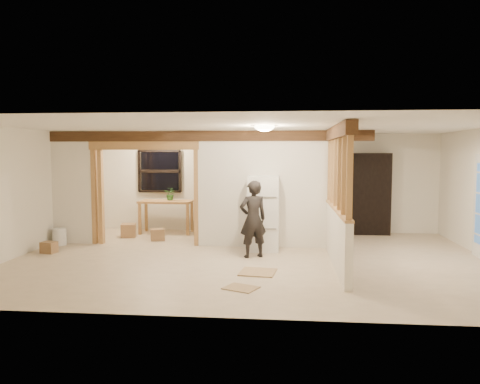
# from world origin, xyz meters

# --- Properties ---
(floor) EXTENTS (9.00, 6.50, 0.01)m
(floor) POSITION_xyz_m (0.00, 0.00, -0.01)
(floor) COLOR beige
(floor) RESTS_ON ground
(ceiling) EXTENTS (9.00, 6.50, 0.01)m
(ceiling) POSITION_xyz_m (0.00, 0.00, 2.50)
(ceiling) COLOR white
(wall_back) EXTENTS (9.00, 0.01, 2.50)m
(wall_back) POSITION_xyz_m (0.00, 3.25, 1.25)
(wall_back) COLOR silver
(wall_back) RESTS_ON floor
(wall_front) EXTENTS (9.00, 0.01, 2.50)m
(wall_front) POSITION_xyz_m (0.00, -3.25, 1.25)
(wall_front) COLOR silver
(wall_front) RESTS_ON floor
(wall_left) EXTENTS (0.01, 6.50, 2.50)m
(wall_left) POSITION_xyz_m (-4.50, 0.00, 1.25)
(wall_left) COLOR silver
(wall_left) RESTS_ON floor
(partition_left_stub) EXTENTS (0.90, 0.12, 2.50)m
(partition_left_stub) POSITION_xyz_m (-4.05, 1.20, 1.25)
(partition_left_stub) COLOR silver
(partition_left_stub) RESTS_ON floor
(partition_center) EXTENTS (2.80, 0.12, 2.50)m
(partition_center) POSITION_xyz_m (0.20, 1.20, 1.25)
(partition_center) COLOR silver
(partition_center) RESTS_ON floor
(doorway_frame) EXTENTS (2.46, 0.14, 2.20)m
(doorway_frame) POSITION_xyz_m (-2.40, 1.20, 1.10)
(doorway_frame) COLOR #B2834B
(doorway_frame) RESTS_ON floor
(header_beam_back) EXTENTS (7.00, 0.18, 0.22)m
(header_beam_back) POSITION_xyz_m (-1.00, 1.20, 2.38)
(header_beam_back) COLOR #4A2E19
(header_beam_back) RESTS_ON ceiling
(header_beam_right) EXTENTS (0.18, 3.30, 0.22)m
(header_beam_right) POSITION_xyz_m (1.60, -0.40, 2.38)
(header_beam_right) COLOR #4A2E19
(header_beam_right) RESTS_ON ceiling
(pony_wall) EXTENTS (0.12, 3.20, 1.00)m
(pony_wall) POSITION_xyz_m (1.60, -0.40, 0.50)
(pony_wall) COLOR silver
(pony_wall) RESTS_ON floor
(stud_partition) EXTENTS (0.14, 3.20, 1.32)m
(stud_partition) POSITION_xyz_m (1.60, -0.40, 1.66)
(stud_partition) COLOR #B2834B
(stud_partition) RESTS_ON pony_wall
(window_back) EXTENTS (1.12, 0.10, 1.10)m
(window_back) POSITION_xyz_m (-2.60, 3.17, 1.55)
(window_back) COLOR black
(window_back) RESTS_ON wall_back
(ceiling_dome_main) EXTENTS (0.36, 0.36, 0.16)m
(ceiling_dome_main) POSITION_xyz_m (0.30, -0.50, 2.48)
(ceiling_dome_main) COLOR #FFEABF
(ceiling_dome_main) RESTS_ON ceiling
(ceiling_dome_util) EXTENTS (0.32, 0.32, 0.14)m
(ceiling_dome_util) POSITION_xyz_m (-2.50, 2.30, 2.48)
(ceiling_dome_util) COLOR #FFEABF
(ceiling_dome_util) RESTS_ON ceiling
(hanging_bulb) EXTENTS (0.07, 0.07, 0.07)m
(hanging_bulb) POSITION_xyz_m (-2.00, 1.60, 2.18)
(hanging_bulb) COLOR #FFD88C
(hanging_bulb) RESTS_ON ceiling
(refrigerator) EXTENTS (0.64, 0.62, 1.55)m
(refrigerator) POSITION_xyz_m (0.23, 0.83, 0.77)
(refrigerator) COLOR white
(refrigerator) RESTS_ON floor
(woman) EXTENTS (0.64, 0.55, 1.49)m
(woman) POSITION_xyz_m (0.06, 0.14, 0.75)
(woman) COLOR black
(woman) RESTS_ON floor
(work_table) EXTENTS (1.34, 0.71, 0.83)m
(work_table) POSITION_xyz_m (-2.31, 2.69, 0.41)
(work_table) COLOR #B2834B
(work_table) RESTS_ON floor
(potted_plant) EXTENTS (0.35, 0.33, 0.32)m
(potted_plant) POSITION_xyz_m (-2.21, 2.76, 0.99)
(potted_plant) COLOR #37782D
(potted_plant) RESTS_ON work_table
(shop_vac) EXTENTS (0.45, 0.45, 0.51)m
(shop_vac) POSITION_xyz_m (-4.20, 1.81, 0.26)
(shop_vac) COLOR #92070A
(shop_vac) RESTS_ON floor
(bookshelf) EXTENTS (1.01, 0.34, 2.02)m
(bookshelf) POSITION_xyz_m (2.75, 3.01, 1.01)
(bookshelf) COLOR black
(bookshelf) RESTS_ON floor
(bucket) EXTENTS (0.33, 0.33, 0.37)m
(bucket) POSITION_xyz_m (-4.26, 0.93, 0.19)
(bucket) COLOR white
(bucket) RESTS_ON floor
(box_util_a) EXTENTS (0.38, 0.35, 0.27)m
(box_util_a) POSITION_xyz_m (-2.27, 1.70, 0.13)
(box_util_a) COLOR olive
(box_util_a) RESTS_ON floor
(box_util_b) EXTENTS (0.42, 0.42, 0.32)m
(box_util_b) POSITION_xyz_m (-3.08, 2.05, 0.16)
(box_util_b) COLOR olive
(box_util_b) RESTS_ON floor
(box_front) EXTENTS (0.32, 0.28, 0.23)m
(box_front) POSITION_xyz_m (-4.08, 0.13, 0.11)
(box_front) COLOR olive
(box_front) RESTS_ON floor
(floor_panel_near) EXTENTS (0.65, 0.65, 0.02)m
(floor_panel_near) POSITION_xyz_m (0.22, -1.04, 0.01)
(floor_panel_near) COLOR tan
(floor_panel_near) RESTS_ON floor
(floor_panel_far) EXTENTS (0.58, 0.54, 0.02)m
(floor_panel_far) POSITION_xyz_m (0.02, -1.98, 0.01)
(floor_panel_far) COLOR tan
(floor_panel_far) RESTS_ON floor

